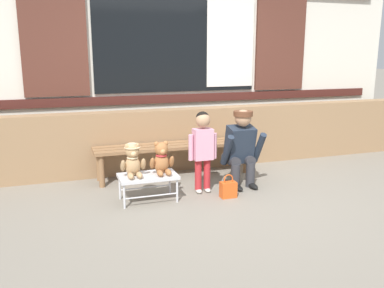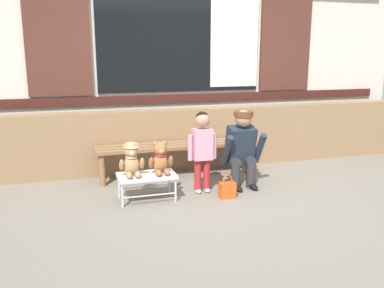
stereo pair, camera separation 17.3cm
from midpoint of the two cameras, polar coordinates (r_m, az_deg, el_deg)
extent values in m
plane|color=gray|center=(4.56, 5.67, -8.00)|extent=(60.00, 60.00, 0.00)
cube|color=#997551|center=(5.74, 0.40, 0.79)|extent=(7.10, 0.25, 0.85)
cube|color=silver|center=(6.12, -1.06, 13.66)|extent=(7.24, 0.20, 3.42)
cube|color=#471E19|center=(6.04, -0.72, 6.44)|extent=(6.66, 0.04, 0.12)
cube|color=black|center=(6.01, -0.75, 14.05)|extent=(2.40, 0.03, 1.40)
cube|color=silver|center=(6.27, 6.78, 13.91)|extent=(0.75, 0.02, 1.29)
cube|color=#562D23|center=(5.77, -17.47, 13.54)|extent=(0.84, 0.05, 1.43)
cube|color=#562D23|center=(6.66, 13.73, 13.57)|extent=(0.84, 0.05, 1.43)
cube|color=#8E6642|center=(5.19, -0.89, -0.55)|extent=(2.10, 0.11, 0.04)
cube|color=#8E6642|center=(5.32, -1.31, -0.21)|extent=(2.10, 0.11, 0.04)
cube|color=#8E6642|center=(5.45, -1.71, 0.11)|extent=(2.10, 0.11, 0.04)
cylinder|color=#8E6642|center=(5.08, -11.51, -3.67)|extent=(0.07, 0.07, 0.40)
cylinder|color=#8E6642|center=(5.35, -11.79, -2.85)|extent=(0.07, 0.07, 0.40)
cylinder|color=#8E6642|center=(5.57, 8.76, -2.09)|extent=(0.07, 0.07, 0.40)
cylinder|color=#8E6642|center=(5.82, 7.59, -1.42)|extent=(0.07, 0.07, 0.40)
cube|color=silver|center=(4.51, -5.29, -4.48)|extent=(0.64, 0.36, 0.04)
cylinder|color=silver|center=(4.37, -8.62, -7.21)|extent=(0.02, 0.02, 0.26)
cylinder|color=silver|center=(4.65, -9.15, -5.99)|extent=(0.02, 0.02, 0.26)
cylinder|color=silver|center=(4.48, -1.20, -6.56)|extent=(0.02, 0.02, 0.26)
cylinder|color=silver|center=(4.75, -2.17, -5.42)|extent=(0.02, 0.02, 0.26)
cylinder|color=silver|center=(4.42, -4.86, -7.23)|extent=(0.58, 0.02, 0.02)
cylinder|color=silver|center=(4.70, -5.61, -6.02)|extent=(0.58, 0.02, 0.02)
ellipsoid|color=tan|center=(4.46, -7.39, -2.99)|extent=(0.17, 0.14, 0.22)
sphere|color=tan|center=(4.41, -7.43, -0.95)|extent=(0.15, 0.15, 0.15)
sphere|color=#F4C188|center=(4.36, -7.31, -1.26)|extent=(0.06, 0.06, 0.06)
sphere|color=tan|center=(4.40, -8.15, -0.22)|extent=(0.06, 0.06, 0.06)
ellipsoid|color=tan|center=(4.41, -8.75, -2.94)|extent=(0.06, 0.11, 0.16)
ellipsoid|color=tan|center=(4.37, -7.73, -4.38)|extent=(0.06, 0.15, 0.06)
sphere|color=tan|center=(4.41, -6.80, -0.13)|extent=(0.06, 0.06, 0.06)
ellipsoid|color=tan|center=(4.45, -5.94, -2.74)|extent=(0.06, 0.11, 0.16)
ellipsoid|color=tan|center=(4.38, -6.51, -4.29)|extent=(0.06, 0.15, 0.06)
torus|color=beige|center=(4.43, -7.42, -1.83)|extent=(0.13, 0.13, 0.02)
cylinder|color=beige|center=(4.41, -7.46, -0.41)|extent=(0.17, 0.17, 0.01)
cylinder|color=beige|center=(4.40, -7.47, -0.12)|extent=(0.10, 0.10, 0.04)
ellipsoid|color=#A86B3D|center=(4.52, -3.38, -2.70)|extent=(0.17, 0.14, 0.22)
sphere|color=#A86B3D|center=(4.47, -3.38, -0.68)|extent=(0.15, 0.15, 0.15)
sphere|color=#E1955B|center=(4.42, -3.22, -0.98)|extent=(0.06, 0.06, 0.06)
sphere|color=#A86B3D|center=(4.45, -4.08, 0.04)|extent=(0.06, 0.06, 0.06)
ellipsoid|color=#A86B3D|center=(4.46, -4.67, -2.65)|extent=(0.06, 0.11, 0.16)
ellipsoid|color=#A86B3D|center=(4.42, -3.62, -4.06)|extent=(0.06, 0.15, 0.06)
sphere|color=#A86B3D|center=(4.48, -2.77, 0.12)|extent=(0.06, 0.06, 0.06)
ellipsoid|color=#A86B3D|center=(4.51, -1.94, -2.45)|extent=(0.06, 0.11, 0.16)
ellipsoid|color=#A86B3D|center=(4.44, -2.44, -3.96)|extent=(0.06, 0.15, 0.06)
torus|color=red|center=(4.49, -3.39, -1.55)|extent=(0.13, 0.13, 0.02)
cylinder|color=#B7282D|center=(4.75, 1.85, -4.31)|extent=(0.08, 0.08, 0.36)
ellipsoid|color=silver|center=(4.79, 1.91, -6.61)|extent=(0.07, 0.12, 0.05)
cylinder|color=#B7282D|center=(4.78, 3.11, -4.20)|extent=(0.08, 0.08, 0.36)
ellipsoid|color=silver|center=(4.82, 3.16, -6.48)|extent=(0.07, 0.12, 0.05)
cube|color=pink|center=(4.67, 2.52, -0.03)|extent=(0.22, 0.15, 0.36)
cylinder|color=pink|center=(4.63, 0.83, -0.51)|extent=(0.06, 0.06, 0.30)
cylinder|color=pink|center=(4.73, 4.18, -0.27)|extent=(0.06, 0.06, 0.30)
sphere|color=tan|center=(4.62, 2.56, 3.36)|extent=(0.17, 0.17, 0.17)
sphere|color=black|center=(4.63, 2.51, 3.63)|extent=(0.16, 0.16, 0.16)
cylinder|color=#333338|center=(4.94, 7.13, -4.59)|extent=(0.11, 0.11, 0.30)
cylinder|color=#333338|center=(5.01, 6.55, -2.28)|extent=(0.13, 0.32, 0.13)
ellipsoid|color=black|center=(4.90, 7.47, -6.19)|extent=(0.09, 0.20, 0.06)
cylinder|color=#333338|center=(5.02, 9.23, -4.37)|extent=(0.11, 0.11, 0.30)
cylinder|color=#333338|center=(5.09, 8.62, -2.11)|extent=(0.13, 0.32, 0.13)
ellipsoid|color=black|center=(4.98, 9.58, -5.95)|extent=(0.09, 0.20, 0.06)
cube|color=#232D3D|center=(4.98, 7.80, -0.05)|extent=(0.32, 0.30, 0.47)
cylinder|color=#232D3D|center=(4.81, 5.99, -0.93)|extent=(0.08, 0.28, 0.40)
cylinder|color=#232D3D|center=(4.99, 10.46, -0.59)|extent=(0.08, 0.28, 0.40)
sphere|color=tan|center=(4.85, 8.25, 3.58)|extent=(0.20, 0.20, 0.20)
cylinder|color=brown|center=(4.84, 8.28, 4.22)|extent=(0.23, 0.23, 0.06)
cube|color=brown|center=(5.17, 9.27, -1.22)|extent=(0.10, 0.22, 0.16)
cube|color=#DB561E|center=(4.64, 6.05, -6.46)|extent=(0.18, 0.11, 0.18)
torus|color=#DB561E|center=(4.60, 6.09, -4.99)|extent=(0.11, 0.01, 0.11)
camera|label=1|loc=(0.09, -88.97, 0.23)|focal=37.97mm
camera|label=2|loc=(0.09, 91.03, -0.23)|focal=37.97mm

